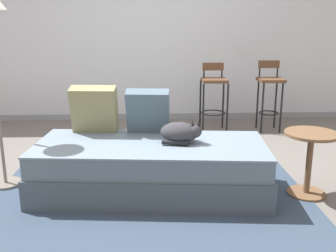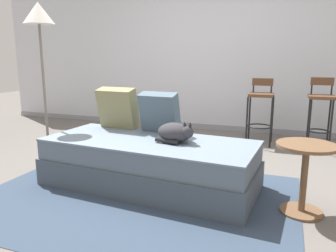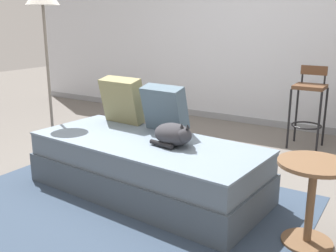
{
  "view_description": "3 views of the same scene",
  "coord_description": "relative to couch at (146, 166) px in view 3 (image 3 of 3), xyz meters",
  "views": [
    {
      "loc": [
        0.01,
        -3.55,
        1.43
      ],
      "look_at": [
        0.15,
        -0.3,
        0.56
      ],
      "focal_mm": 42.0,
      "sensor_mm": 36.0,
      "label": 1
    },
    {
      "loc": [
        1.15,
        -3.06,
        1.18
      ],
      "look_at": [
        0.15,
        -0.3,
        0.56
      ],
      "focal_mm": 35.0,
      "sensor_mm": 36.0,
      "label": 2
    },
    {
      "loc": [
        1.74,
        -2.87,
        1.37
      ],
      "look_at": [
        0.15,
        -0.3,
        0.56
      ],
      "focal_mm": 42.0,
      "sensor_mm": 36.0,
      "label": 3
    }
  ],
  "objects": [
    {
      "name": "side_table",
      "position": [
        1.32,
        -0.11,
        0.13
      ],
      "size": [
        0.44,
        0.44,
        0.55
      ],
      "color": "brown",
      "rests_on": "ground"
    },
    {
      "name": "wall_baseboard_trim",
      "position": [
        0.0,
        2.6,
        -0.18
      ],
      "size": [
        8.0,
        0.02,
        0.09
      ],
      "primitive_type": "cube",
      "color": "gray",
      "rests_on": "ground"
    },
    {
      "name": "area_rug",
      "position": [
        0.0,
        -0.3,
        -0.22
      ],
      "size": [
        2.65,
        1.94,
        0.01
      ],
      "primitive_type": "cube",
      "color": "#334256",
      "rests_on": "ground"
    },
    {
      "name": "bar_stool_near_window",
      "position": [
        0.83,
        1.94,
        0.31
      ],
      "size": [
        0.34,
        0.34,
        0.9
      ],
      "color": "black",
      "rests_on": "ground"
    },
    {
      "name": "couch",
      "position": [
        0.0,
        0.0,
        0.0
      ],
      "size": [
        2.02,
        1.0,
        0.44
      ],
      "color": "#44505B",
      "rests_on": "ground"
    },
    {
      "name": "floor_lamp",
      "position": [
        -1.31,
        0.21,
        1.24
      ],
      "size": [
        0.32,
        0.32,
        1.74
      ],
      "color": "slate",
      "rests_on": "ground"
    },
    {
      "name": "throw_pillow_corner",
      "position": [
        -0.51,
        0.36,
        0.43
      ],
      "size": [
        0.43,
        0.26,
        0.43
      ],
      "color": "#847F56",
      "rests_on": "couch"
    },
    {
      "name": "throw_pillow_middle",
      "position": [
        -0.02,
        0.32,
        0.42
      ],
      "size": [
        0.4,
        0.26,
        0.41
      ],
      "color": "#4C6070",
      "rests_on": "couch"
    },
    {
      "name": "cat",
      "position": [
        0.25,
        0.02,
        0.3
      ],
      "size": [
        0.36,
        0.3,
        0.2
      ],
      "color": "#333338",
      "rests_on": "couch"
    },
    {
      "name": "ground_plane",
      "position": [
        0.0,
        0.4,
        -0.22
      ],
      "size": [
        16.0,
        16.0,
        0.0
      ],
      "primitive_type": "plane",
      "color": "#66605B",
      "rests_on": "ground"
    },
    {
      "name": "wall_back_panel",
      "position": [
        0.0,
        2.65,
        1.08
      ],
      "size": [
        8.0,
        0.1,
        2.6
      ],
      "primitive_type": "cube",
      "color": "silver",
      "rests_on": "ground"
    }
  ]
}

